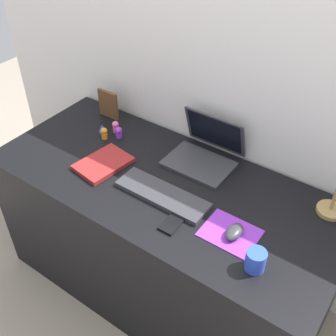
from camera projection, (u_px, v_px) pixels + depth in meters
ground_plane at (164, 284)px, 2.29m from camera, size 6.00×6.00×0.00m
back_wall at (209, 137)px, 2.05m from camera, size 2.78×0.05×1.51m
desk at (164, 239)px, 2.05m from camera, size 1.58×0.69×0.74m
laptop at (206, 149)px, 1.91m from camera, size 0.30×0.27×0.21m
keyboard at (162, 195)px, 1.74m from camera, size 0.41×0.13×0.02m
mousepad at (230, 233)px, 1.59m from camera, size 0.21×0.17×0.00m
mouse at (234, 232)px, 1.57m from camera, size 0.06×0.10×0.03m
cell_phone at (174, 222)px, 1.63m from camera, size 0.07×0.13×0.01m
notebook_pad at (103, 163)px, 1.90m from camera, size 0.20×0.26×0.02m
picture_frame at (108, 104)px, 2.18m from camera, size 0.12×0.02×0.15m
coffee_mug at (256, 260)px, 1.44m from camera, size 0.07×0.07×0.08m
toy_figurine_orange at (104, 133)px, 2.05m from camera, size 0.03×0.03×0.06m
toy_figurine_purple at (119, 132)px, 2.06m from camera, size 0.04×0.04×0.06m
toy_figurine_pink at (116, 126)px, 2.09m from camera, size 0.03×0.03×0.06m
toy_figurine_blue at (102, 128)px, 2.10m from camera, size 0.04×0.04×0.04m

